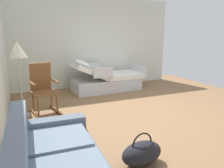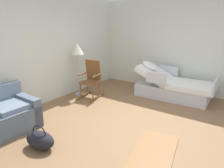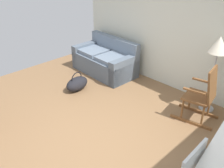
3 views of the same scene
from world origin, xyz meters
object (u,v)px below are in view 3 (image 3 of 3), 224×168
at_px(couch, 105,61).
at_px(rocking_chair, 203,96).
at_px(duffel_bag, 77,84).
at_px(floor_lamp, 218,50).

xyz_separation_m(couch, rocking_chair, (2.69, -0.17, 0.20)).
height_order(couch, rocking_chair, rocking_chair).
distance_m(rocking_chair, duffel_bag, 2.64).
distance_m(rocking_chair, floor_lamp, 0.84).
bearing_deg(duffel_bag, couch, 102.40).
relative_size(couch, duffel_bag, 2.75).
relative_size(couch, floor_lamp, 1.10).
bearing_deg(floor_lamp, duffel_bag, -150.88).
distance_m(floor_lamp, duffel_bag, 2.94).
relative_size(floor_lamp, duffel_bag, 2.50).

